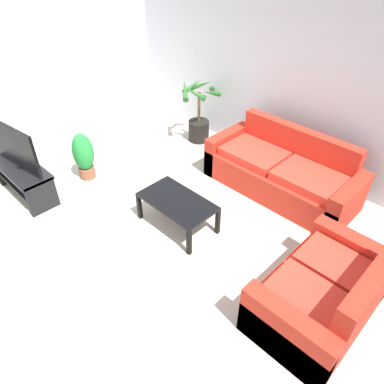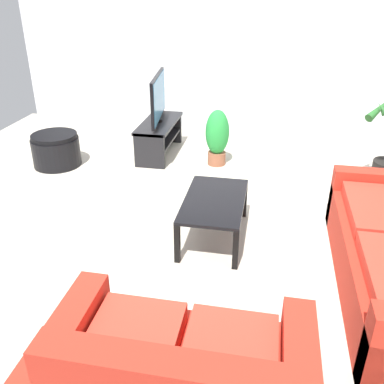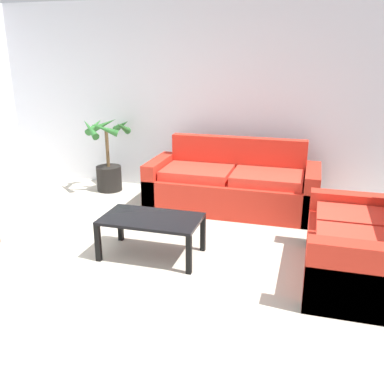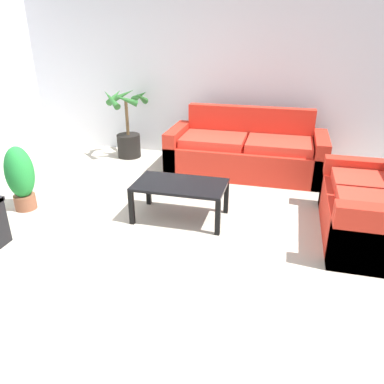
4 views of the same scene
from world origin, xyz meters
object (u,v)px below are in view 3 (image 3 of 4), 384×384
(potted_palm, at_px, (108,161))
(couch_main, at_px, (232,187))
(couch_loveseat, at_px, (361,249))
(coffee_table, at_px, (151,223))

(potted_palm, bearing_deg, couch_main, -7.94)
(couch_main, height_order, couch_loveseat, same)
(couch_loveseat, bearing_deg, potted_palm, 152.26)
(couch_main, xyz_separation_m, potted_palm, (-1.93, 0.27, 0.15))
(couch_main, relative_size, coffee_table, 2.22)
(couch_main, relative_size, potted_palm, 2.00)
(coffee_table, bearing_deg, potted_palm, 126.92)
(couch_main, distance_m, potted_palm, 1.95)
(couch_loveseat, distance_m, coffee_table, 2.00)
(couch_loveseat, bearing_deg, coffee_table, -177.62)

